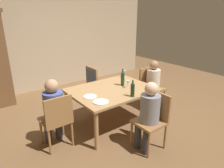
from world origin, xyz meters
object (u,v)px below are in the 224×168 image
person_woman_host (149,112)px  wine_glass_centre (128,83)px  dinner_plate_guest_left (101,102)px  chair_left_end (57,118)px  handbag (111,95)px  wine_bottle_tall_green (133,89)px  chair_near (153,117)px  dinner_plate_host (90,97)px  chair_right_end (150,85)px  wine_glass_near_left (124,72)px  person_man_guest (53,108)px  chair_far_right (95,80)px  dining_table (112,93)px  wine_bottle_dark_red (123,78)px  person_man_bearded (154,81)px

person_woman_host → wine_glass_centre: 0.91m
person_woman_host → dinner_plate_guest_left: 0.77m
chair_left_end → dinner_plate_guest_left: size_ratio=3.56×
wine_glass_centre → handbag: wine_glass_centre is taller
wine_bottle_tall_green → handbag: (0.63, 1.47, -0.75)m
chair_left_end → wine_glass_centre: chair_left_end is taller
chair_near → dinner_plate_host: (-0.62, 0.90, 0.20)m
chair_right_end → handbag: 1.08m
person_woman_host → wine_glass_near_left: 1.58m
chair_near → dinner_plate_host: bearing=34.6°
chair_near → wine_bottle_tall_green: 0.57m
person_man_guest → dinner_plate_guest_left: 0.76m
chair_far_right → wine_glass_centre: (0.06, -1.10, 0.24)m
chair_far_right → person_man_guest: person_man_guest is taller
dining_table → chair_left_end: size_ratio=1.68×
dining_table → wine_glass_centre: (0.28, -0.13, 0.18)m
person_man_guest → dinner_plate_guest_left: (0.65, -0.39, 0.07)m
person_man_guest → wine_bottle_tall_green: (1.21, -0.52, 0.20)m
chair_far_right → wine_bottle_dark_red: wine_bottle_dark_red is taller
handbag → dinner_plate_guest_left: bearing=-131.9°
dining_table → dinner_plate_host: bearing=-172.1°
dining_table → wine_bottle_dark_red: (0.29, 0.03, 0.23)m
wine_bottle_tall_green → dinner_plate_host: wine_bottle_tall_green is taller
wine_glass_near_left → dinner_plate_host: (-1.20, -0.51, -0.10)m
wine_glass_near_left → person_man_bearded: bearing=-43.9°
wine_glass_near_left → wine_bottle_tall_green: bearing=-123.0°
chair_far_right → wine_bottle_tall_green: (-0.16, -1.47, 0.27)m
chair_right_end → person_woman_host: (-1.18, -1.06, 0.12)m
dining_table → person_man_bearded: (1.15, -0.03, -0.00)m
person_man_bearded → dinner_plate_host: (-1.68, -0.05, 0.09)m
chair_near → chair_right_end: (1.06, 1.06, 0.00)m
wine_bottle_tall_green → dinner_plate_host: size_ratio=1.28×
dining_table → person_woman_host: person_woman_host is taller
handbag → chair_right_end: bearing=-62.8°
chair_near → person_woman_host: size_ratio=0.81×
dining_table → handbag: size_ratio=5.51×
person_man_bearded → wine_bottle_tall_green: (-1.09, -0.47, 0.22)m
wine_bottle_tall_green → wine_glass_near_left: (0.61, 0.94, -0.03)m
wine_glass_near_left → wine_glass_centre: bearing=-124.5°
wine_glass_near_left → chair_right_end: bearing=-36.0°
wine_bottle_dark_red → wine_glass_near_left: (0.38, 0.41, -0.04)m
chair_right_end → wine_glass_near_left: (-0.48, 0.35, 0.30)m
dinner_plate_guest_left → chair_right_end: bearing=15.4°
wine_bottle_tall_green → dinner_plate_host: bearing=144.4°
dinner_plate_host → wine_bottle_tall_green: bearing=-35.6°
wine_bottle_tall_green → dinner_plate_host: 0.74m
person_man_bearded → wine_glass_near_left: size_ratio=7.48×
chair_right_end → wine_bottle_tall_green: bearing=28.3°
person_woman_host → handbag: bearing=-20.4°
wine_bottle_tall_green → wine_bottle_dark_red: 0.58m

